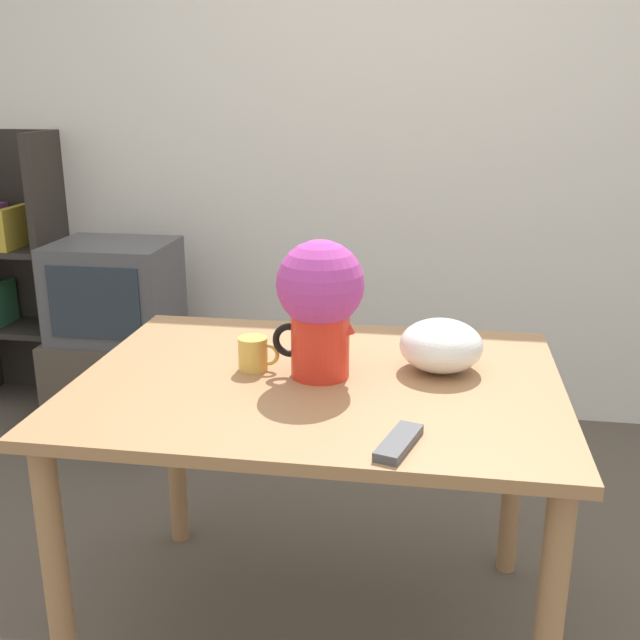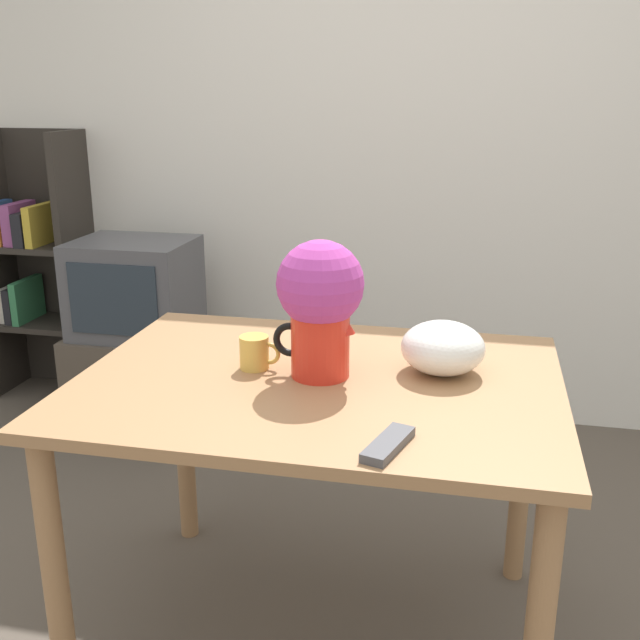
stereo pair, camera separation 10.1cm
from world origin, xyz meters
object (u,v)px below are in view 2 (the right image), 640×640
Objects in this scene: flower_vase at (320,300)px; coffee_mug at (255,352)px; white_bowl at (443,348)px; tv_set at (135,288)px.

coffee_mug is (-0.18, 0.01, -0.16)m from flower_vase.
white_bowl reaches higher than tv_set.
coffee_mug is 0.50× the size of white_bowl.
tv_set is at bearing 128.35° from coffee_mug.
tv_set is (-1.39, 1.07, -0.19)m from white_bowl.
coffee_mug reaches higher than tv_set.
white_bowl is at bearing -37.58° from tv_set.
flower_vase is 1.62m from tv_set.
coffee_mug is at bearing -51.65° from tv_set.
flower_vase is 3.23× the size of coffee_mug.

